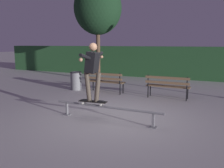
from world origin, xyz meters
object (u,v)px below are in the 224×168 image
object	(u,v)px
skateboarder	(92,67)
park_bench_leftmost	(105,80)
tree_far_left	(98,9)
park_bench_left_center	(167,85)
grind_rail	(106,109)
trash_can	(76,81)
skateboard	(93,102)

from	to	relation	value
skateboarder	park_bench_leftmost	distance (m)	3.53
tree_far_left	skateboarder	bearing A→B (deg)	-63.34
park_bench_leftmost	park_bench_left_center	xyz separation A→B (m)	(2.56, 0.00, 0.00)
grind_rail	park_bench_left_center	world-z (taller)	park_bench_left_center
park_bench_leftmost	park_bench_left_center	bearing A→B (deg)	0.00
skateboarder	trash_can	distance (m)	4.35
skateboard	park_bench_leftmost	distance (m)	3.42
skateboarder	tree_far_left	world-z (taller)	tree_far_left
skateboard	park_bench_leftmost	size ratio (longest dim) A/B	0.50
skateboarder	tree_far_left	bearing A→B (deg)	116.66
skateboard	park_bench_left_center	distance (m)	3.48
skateboarder	trash_can	world-z (taller)	skateboarder
skateboard	tree_far_left	world-z (taller)	tree_far_left
trash_can	tree_far_left	bearing A→B (deg)	97.54
grind_rail	park_bench_left_center	size ratio (longest dim) A/B	1.93
park_bench_leftmost	tree_far_left	size ratio (longest dim) A/B	0.30
park_bench_left_center	park_bench_leftmost	bearing A→B (deg)	180.00
grind_rail	tree_far_left	world-z (taller)	tree_far_left
skateboard	park_bench_left_center	xyz separation A→B (m)	(1.35, 3.20, 0.06)
grind_rail	park_bench_leftmost	xyz separation A→B (m)	(-1.62, 3.20, 0.22)
grind_rail	trash_can	size ratio (longest dim) A/B	3.86
skateboarder	trash_can	bearing A→B (deg)	129.36
park_bench_leftmost	trash_can	size ratio (longest dim) A/B	2.00
skateboarder	tree_far_left	distance (m)	7.25
grind_rail	trash_can	distance (m)	4.51
skateboard	tree_far_left	xyz separation A→B (m)	(-3.06, 6.10, 3.38)
skateboard	trash_can	distance (m)	4.24
grind_rail	skateboarder	distance (m)	1.17
skateboarder	tree_far_left	size ratio (longest dim) A/B	0.30
park_bench_left_center	skateboard	bearing A→B (deg)	-112.88
skateboarder	park_bench_leftmost	size ratio (longest dim) A/B	0.97
grind_rail	tree_far_left	bearing A→B (deg)	119.62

